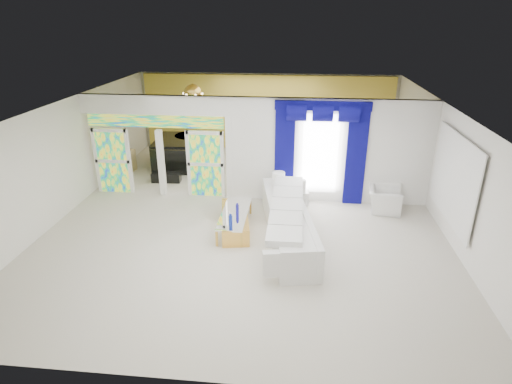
# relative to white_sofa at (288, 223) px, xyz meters

# --- Properties ---
(floor) EXTENTS (12.00, 12.00, 0.00)m
(floor) POSITION_rel_white_sofa_xyz_m (-1.09, 1.37, -0.39)
(floor) COLOR #B7AF9E
(floor) RESTS_ON ground
(dividing_wall) EXTENTS (5.70, 0.18, 3.00)m
(dividing_wall) POSITION_rel_white_sofa_xyz_m (1.06, 2.37, 1.11)
(dividing_wall) COLOR white
(dividing_wall) RESTS_ON ground
(dividing_header) EXTENTS (4.30, 0.18, 0.55)m
(dividing_header) POSITION_rel_white_sofa_xyz_m (-3.94, 2.37, 2.33)
(dividing_header) COLOR white
(dividing_header) RESTS_ON dividing_wall
(stained_panel_left) EXTENTS (0.95, 0.04, 2.00)m
(stained_panel_left) POSITION_rel_white_sofa_xyz_m (-5.37, 2.37, 0.61)
(stained_panel_left) COLOR #994C3F
(stained_panel_left) RESTS_ON ground
(stained_panel_right) EXTENTS (0.95, 0.04, 2.00)m
(stained_panel_right) POSITION_rel_white_sofa_xyz_m (-2.52, 2.37, 0.61)
(stained_panel_right) COLOR #994C3F
(stained_panel_right) RESTS_ON ground
(stained_transom) EXTENTS (4.00, 0.05, 0.35)m
(stained_transom) POSITION_rel_white_sofa_xyz_m (-3.94, 2.37, 1.86)
(stained_transom) COLOR #994C3F
(stained_transom) RESTS_ON dividing_header
(window_pane) EXTENTS (1.00, 0.02, 2.30)m
(window_pane) POSITION_rel_white_sofa_xyz_m (0.81, 2.27, 1.06)
(window_pane) COLOR white
(window_pane) RESTS_ON dividing_wall
(blue_drape_left) EXTENTS (0.55, 0.10, 2.80)m
(blue_drape_left) POSITION_rel_white_sofa_xyz_m (-0.19, 2.24, 1.01)
(blue_drape_left) COLOR #070342
(blue_drape_left) RESTS_ON ground
(blue_drape_right) EXTENTS (0.55, 0.10, 2.80)m
(blue_drape_right) POSITION_rel_white_sofa_xyz_m (1.81, 2.24, 1.01)
(blue_drape_right) COLOR #070342
(blue_drape_right) RESTS_ON ground
(blue_pelmet) EXTENTS (2.60, 0.12, 0.25)m
(blue_pelmet) POSITION_rel_white_sofa_xyz_m (0.81, 2.24, 2.43)
(blue_pelmet) COLOR #070342
(blue_pelmet) RESTS_ON dividing_wall
(wall_mirror) EXTENTS (0.04, 2.70, 1.90)m
(wall_mirror) POSITION_rel_white_sofa_xyz_m (3.85, 0.37, 1.16)
(wall_mirror) COLOR white
(wall_mirror) RESTS_ON ground
(gold_curtains) EXTENTS (9.70, 0.12, 2.90)m
(gold_curtains) POSITION_rel_white_sofa_xyz_m (-1.09, 7.27, 1.11)
(gold_curtains) COLOR gold
(gold_curtains) RESTS_ON ground
(white_sofa) EXTENTS (1.57, 4.20, 0.78)m
(white_sofa) POSITION_rel_white_sofa_xyz_m (0.00, 0.00, 0.00)
(white_sofa) COLOR silver
(white_sofa) RESTS_ON ground
(coffee_table) EXTENTS (0.98, 2.04, 0.43)m
(coffee_table) POSITION_rel_white_sofa_xyz_m (-1.35, 0.30, -0.17)
(coffee_table) COLOR gold
(coffee_table) RESTS_ON ground
(console_table) EXTENTS (1.17, 0.50, 0.38)m
(console_table) POSITION_rel_white_sofa_xyz_m (-0.04, 2.00, -0.20)
(console_table) COLOR silver
(console_table) RESTS_ON ground
(table_lamp) EXTENTS (0.36, 0.36, 0.58)m
(table_lamp) POSITION_rel_white_sofa_xyz_m (-0.34, 2.00, 0.28)
(table_lamp) COLOR white
(table_lamp) RESTS_ON console_table
(armchair) EXTENTS (1.02, 1.12, 0.65)m
(armchair) POSITION_rel_white_sofa_xyz_m (2.65, 1.86, -0.07)
(armchair) COLOR silver
(armchair) RESTS_ON ground
(grand_piano) EXTENTS (1.66, 2.10, 1.01)m
(grand_piano) POSITION_rel_white_sofa_xyz_m (-4.08, 4.96, 0.11)
(grand_piano) COLOR black
(grand_piano) RESTS_ON ground
(piano_bench) EXTENTS (0.96, 0.42, 0.31)m
(piano_bench) POSITION_rel_white_sofa_xyz_m (-4.08, 3.36, -0.24)
(piano_bench) COLOR black
(piano_bench) RESTS_ON ground
(tv_console) EXTENTS (0.59, 0.55, 0.76)m
(tv_console) POSITION_rel_white_sofa_xyz_m (-5.76, 4.21, -0.01)
(tv_console) COLOR tan
(tv_console) RESTS_ON ground
(chandelier) EXTENTS (0.60, 0.60, 0.60)m
(chandelier) POSITION_rel_white_sofa_xyz_m (-3.39, 4.77, 2.26)
(chandelier) COLOR gold
(chandelier) RESTS_ON ceiling
(decanters) EXTENTS (0.23, 0.67, 0.25)m
(decanters) POSITION_rel_white_sofa_xyz_m (-1.35, -0.05, 0.15)
(decanters) COLOR navy
(decanters) RESTS_ON coffee_table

